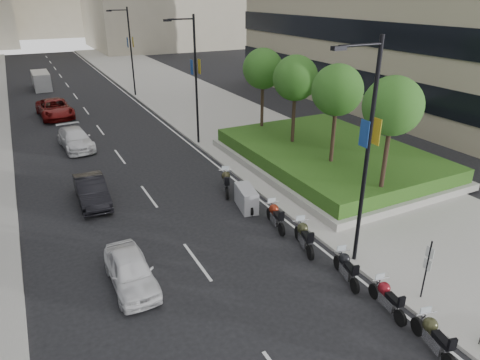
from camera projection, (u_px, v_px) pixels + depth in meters
ground at (279, 308)px, 15.17m from camera, size 160.00×160.00×0.00m
sidewalk_right at (197, 102)px, 43.33m from camera, size 10.00×100.00×0.15m
lane_edge at (146, 109)px, 41.13m from camera, size 0.12×100.00×0.01m
lane_centre at (90, 116)px, 38.95m from camera, size 0.12×100.00×0.01m
planter at (328, 162)px, 27.36m from camera, size 10.00×14.00×0.40m
hedge at (329, 153)px, 27.12m from camera, size 9.40×13.40×0.80m
tree_0 at (393, 107)px, 19.81m from camera, size 2.80×2.80×6.30m
tree_1 at (337, 91)px, 23.07m from camera, size 2.80×2.80×6.30m
tree_2 at (295, 78)px, 26.33m from camera, size 2.80×2.80×6.30m
tree_3 at (263, 69)px, 29.58m from camera, size 2.80×2.80×6.30m
lamp_post_0 at (365, 147)px, 15.69m from camera, size 2.34×0.45×9.00m
lamp_post_1 at (194, 75)px, 29.52m from camera, size 2.34×0.45×9.00m
lamp_post_2 at (129, 48)px, 44.17m from camera, size 2.34×0.45×9.00m
parking_sign at (427, 267)px, 14.97m from camera, size 0.06×0.32×2.50m
motorcycle_0 at (433, 337)px, 13.13m from camera, size 0.80×2.12×1.07m
motorcycle_1 at (387, 298)px, 14.86m from camera, size 0.68×2.03×1.01m
motorcycle_2 at (346, 268)px, 16.45m from camera, size 0.80×2.05×1.04m
motorcycle_3 at (304, 236)px, 18.48m from camera, size 0.89×2.21×1.12m
motorcycle_4 at (275, 216)px, 20.21m from camera, size 0.72×2.16×1.08m
motorcycle_5 at (246, 198)px, 21.95m from camera, size 1.12×2.00×1.15m
motorcycle_6 at (226, 182)px, 23.77m from camera, size 1.07×2.16×1.14m
car_a at (131, 271)px, 16.11m from camera, size 1.55×3.82×1.30m
car_b at (92, 191)px, 22.54m from camera, size 1.55×4.21×1.38m
car_c at (75, 139)px, 30.55m from camera, size 2.29×4.88×1.38m
car_d at (55, 109)px, 38.13m from camera, size 3.03×5.88×1.59m
delivery_van at (42, 81)px, 49.18m from camera, size 1.80×4.66×1.95m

